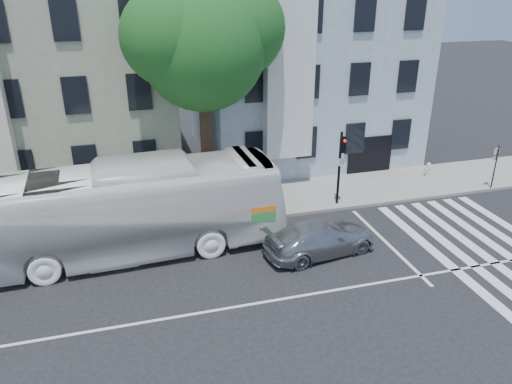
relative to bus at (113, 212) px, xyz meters
name	(u,v)px	position (x,y,z in m)	size (l,w,h in m)	color
ground	(255,304)	(4.46, -4.71, -1.88)	(120.00, 120.00, 0.00)	black
sidewalk_far	(211,206)	(4.46, 3.29, -1.81)	(80.00, 4.00, 0.15)	gray
building_left	(53,75)	(-2.54, 10.29, 3.62)	(12.00, 10.00, 11.00)	gray
building_right	(301,63)	(11.46, 10.29, 3.62)	(12.00, 10.00, 11.00)	#95A3B1
street_tree	(203,38)	(4.52, 4.02, 5.95)	(7.30, 5.90, 11.10)	#2D2116
bus	(113,212)	(0.00, 0.00, 0.00)	(13.50, 3.16, 3.76)	white
sedan	(320,238)	(7.92, -2.11, -1.20)	(4.66, 1.90, 1.35)	#A5A7AC
hedge	(75,225)	(-1.67, 2.09, -1.38)	(8.50, 0.84, 0.70)	#246821
traffic_signal	(341,160)	(10.42, 1.72, 0.54)	(0.37, 0.51, 3.75)	black
fire_hydrant	(428,169)	(16.72, 3.79, -1.34)	(0.43, 0.25, 0.77)	silver
far_sign_pole	(496,161)	(18.94, 1.43, -0.25)	(0.40, 0.22, 2.32)	black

